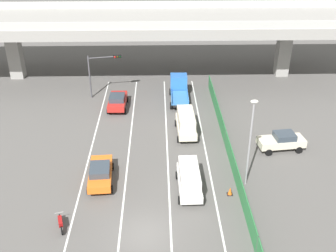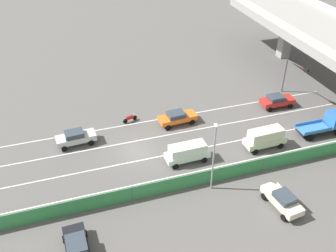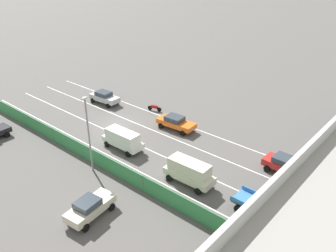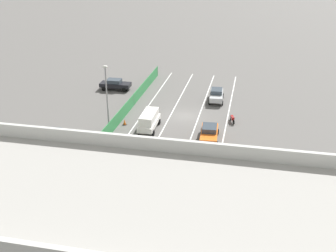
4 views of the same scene
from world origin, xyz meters
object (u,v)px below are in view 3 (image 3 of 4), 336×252
object	(u,v)px
car_taxi_orange	(176,122)
traffic_light	(334,142)
car_van_cream	(189,171)
parked_sedan_cream	(90,207)
car_van_white	(123,139)
flatbed_truck_blue	(280,211)
car_sedan_red	(286,165)
motorcycle	(155,108)
car_sedan_silver	(104,97)
street_lamp	(88,128)
traffic_cone	(96,156)

from	to	relation	value
car_taxi_orange	traffic_light	world-z (taller)	traffic_light
car_van_cream	parked_sedan_cream	distance (m)	9.26
car_van_white	flatbed_truck_blue	world-z (taller)	flatbed_truck_blue
car_sedan_red	motorcycle	size ratio (longest dim) A/B	2.33
car_sedan_silver	car_taxi_orange	size ratio (longest dim) A/B	0.95
parked_sedan_cream	traffic_light	bearing A→B (deg)	145.49
car_van_cream	street_lamp	distance (m)	10.00
flatbed_truck_blue	car_sedan_silver	bearing A→B (deg)	-103.32
car_sedan_silver	car_van_cream	xyz separation A→B (m)	(7.06, 20.10, 0.35)
car_sedan_silver	parked_sedan_cream	world-z (taller)	parked_sedan_cream
car_sedan_silver	traffic_cone	xyz separation A→B (m)	(9.93, 10.35, -0.62)
flatbed_truck_blue	car_van_white	bearing A→B (deg)	-90.14
car_sedan_red	car_taxi_orange	xyz separation A→B (m)	(-0.26, -13.74, -0.03)
flatbed_truck_blue	traffic_cone	bearing A→B (deg)	-80.19
car_sedan_red	street_lamp	world-z (taller)	street_lamp
street_lamp	traffic_cone	xyz separation A→B (m)	(-1.50, -1.37, -4.26)
car_sedan_silver	parked_sedan_cream	bearing A→B (deg)	47.08
car_sedan_silver	traffic_light	size ratio (longest dim) A/B	0.88
motorcycle	street_lamp	size ratio (longest dim) A/B	0.25
car_sedan_silver	car_van_cream	distance (m)	21.30
flatbed_truck_blue	motorcycle	bearing A→B (deg)	-113.47
car_sedan_red	motorcycle	xyz separation A→B (m)	(-2.45, -19.16, -0.45)
car_sedan_red	traffic_light	distance (m)	4.66
motorcycle	street_lamp	world-z (taller)	street_lamp
traffic_light	motorcycle	bearing A→B (deg)	-91.27
traffic_cone	flatbed_truck_blue	bearing A→B (deg)	99.81
car_sedan_red	flatbed_truck_blue	world-z (taller)	flatbed_truck_blue
car_taxi_orange	parked_sedan_cream	world-z (taller)	parked_sedan_cream
car_taxi_orange	motorcycle	distance (m)	5.86
car_van_cream	traffic_cone	distance (m)	10.21
parked_sedan_cream	street_lamp	size ratio (longest dim) A/B	0.58
car_sedan_red	car_taxi_orange	world-z (taller)	car_sedan_red
car_van_cream	car_sedan_silver	bearing A→B (deg)	-109.34
car_sedan_red	street_lamp	distance (m)	18.82
motorcycle	car_taxi_orange	bearing A→B (deg)	67.97
car_taxi_orange	flatbed_truck_blue	size ratio (longest dim) A/B	0.86
car_taxi_orange	traffic_cone	xyz separation A→B (m)	(10.39, -1.96, -0.57)
flatbed_truck_blue	street_lamp	size ratio (longest dim) A/B	0.73
car_sedan_silver	car_taxi_orange	distance (m)	12.32
flatbed_truck_blue	traffic_cone	world-z (taller)	flatbed_truck_blue
car_van_cream	street_lamp	bearing A→B (deg)	-62.45
car_van_white	parked_sedan_cream	distance (m)	10.81
traffic_light	car_taxi_orange	bearing A→B (deg)	-84.27
flatbed_truck_blue	motorcycle	distance (m)	23.68
car_sedan_red	car_taxi_orange	size ratio (longest dim) A/B	0.92
motorcycle	car_sedan_silver	bearing A→B (deg)	-68.95
car_van_white	car_sedan_red	world-z (taller)	car_van_white
traffic_light	traffic_cone	bearing A→B (deg)	-57.38
car_taxi_orange	traffic_light	distance (m)	17.24
car_sedan_red	traffic_cone	xyz separation A→B (m)	(10.13, -15.71, -0.59)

